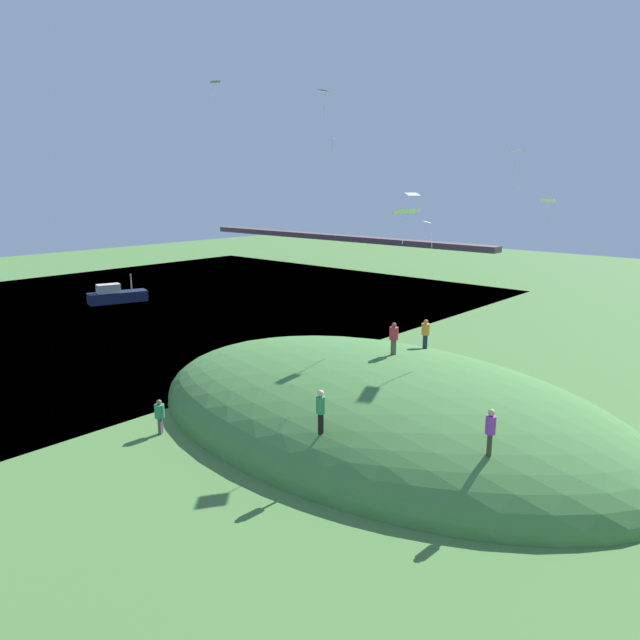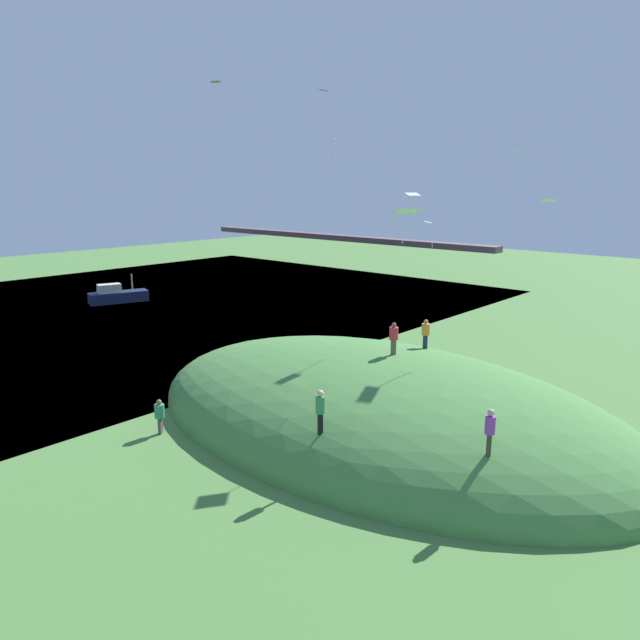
# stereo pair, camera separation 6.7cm
# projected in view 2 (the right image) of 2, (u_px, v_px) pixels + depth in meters

# --- Properties ---
(ground_plane) EXTENTS (160.00, 160.00, 0.00)m
(ground_plane) POSITION_uv_depth(u_px,v_px,m) (305.00, 387.00, 35.39)
(ground_plane) COLOR #4C7A3A
(lake_water) EXTENTS (51.03, 80.00, 0.40)m
(lake_water) POSITION_uv_depth(u_px,v_px,m) (73.00, 319.00, 54.03)
(lake_water) COLOR navy
(lake_water) RESTS_ON ground_plane
(grass_hill) EXTENTS (27.44, 16.77, 6.76)m
(grass_hill) POSITION_uv_depth(u_px,v_px,m) (378.00, 420.00, 30.50)
(grass_hill) COLOR #477D3C
(grass_hill) RESTS_ON ground_plane
(bridge_deck_far) EXTENTS (45.93, 1.80, 0.70)m
(bridge_deck_far) POSITION_uv_depth(u_px,v_px,m) (337.00, 237.00, 79.68)
(bridge_deck_far) COLOR #644A4F
(boat_on_lake) EXTENTS (3.36, 5.92, 2.76)m
(boat_on_lake) POSITION_uv_depth(u_px,v_px,m) (117.00, 295.00, 60.29)
(boat_on_lake) COLOR #182241
(boat_on_lake) RESTS_ON lake_water
(person_with_child) EXTENTS (0.55, 0.55, 1.64)m
(person_with_child) POSITION_uv_depth(u_px,v_px,m) (394.00, 335.00, 29.76)
(person_with_child) COLOR #4F4F3B
(person_with_child) RESTS_ON grass_hill
(person_on_hilltop) EXTENTS (0.40, 0.40, 1.84)m
(person_on_hilltop) POSITION_uv_depth(u_px,v_px,m) (320.00, 406.00, 23.62)
(person_on_hilltop) COLOR black
(person_on_hilltop) RESTS_ON grass_hill
(person_near_shore) EXTENTS (0.57, 0.57, 1.61)m
(person_near_shore) POSITION_uv_depth(u_px,v_px,m) (426.00, 331.00, 32.12)
(person_near_shore) COLOR #1E2B43
(person_near_shore) RESTS_ON grass_hill
(person_walking_path) EXTENTS (0.53, 0.53, 1.78)m
(person_walking_path) POSITION_uv_depth(u_px,v_px,m) (490.00, 426.00, 21.43)
(person_walking_path) COLOR #3C3429
(person_walking_path) RESTS_ON grass_hill
(person_watching_kites) EXTENTS (0.65, 0.65, 1.73)m
(person_watching_kites) POSITION_uv_depth(u_px,v_px,m) (160.00, 413.00, 28.55)
(person_watching_kites) COLOR #51454A
(person_watching_kites) RESTS_ON ground_plane
(kite_0) EXTENTS (0.97, 0.74, 1.60)m
(kite_0) POSITION_uv_depth(u_px,v_px,m) (548.00, 202.00, 38.77)
(kite_0) COLOR white
(kite_1) EXTENTS (1.31, 1.42, 1.69)m
(kite_1) POSITION_uv_depth(u_px,v_px,m) (406.00, 212.00, 28.73)
(kite_1) COLOR white
(kite_2) EXTENTS (1.10, 1.01, 1.34)m
(kite_2) POSITION_uv_depth(u_px,v_px,m) (216.00, 82.00, 38.83)
(kite_2) COLOR white
(kite_3) EXTENTS (0.83, 0.89, 1.82)m
(kite_3) POSITION_uv_depth(u_px,v_px,m) (428.00, 224.00, 41.73)
(kite_3) COLOR white
(kite_4) EXTENTS (0.81, 0.93, 2.08)m
(kite_4) POSITION_uv_depth(u_px,v_px,m) (413.00, 197.00, 32.82)
(kite_4) COLOR silver
(kite_5) EXTENTS (1.05, 1.29, 2.19)m
(kite_5) POSITION_uv_depth(u_px,v_px,m) (325.00, 92.00, 48.53)
(kite_5) COLOR silver
(kite_6) EXTENTS (1.04, 1.18, 2.14)m
(kite_6) POSITION_uv_depth(u_px,v_px,m) (516.00, 153.00, 31.67)
(kite_6) COLOR white
(kite_7) EXTENTS (0.69, 0.56, 1.96)m
(kite_7) POSITION_uv_depth(u_px,v_px,m) (332.00, 142.00, 49.44)
(kite_7) COLOR silver
(mooring_post) EXTENTS (0.14, 0.14, 1.10)m
(mooring_post) POSITION_uv_depth(u_px,v_px,m) (262.00, 369.00, 36.93)
(mooring_post) COLOR brown
(mooring_post) RESTS_ON ground_plane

